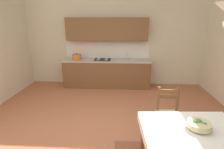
# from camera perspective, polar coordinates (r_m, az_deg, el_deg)

# --- Properties ---
(ground_plane) EXTENTS (6.40, 6.59, 0.10)m
(ground_plane) POSITION_cam_1_polar(r_m,az_deg,el_deg) (3.55, -1.59, -20.17)
(ground_plane) COLOR #A86042
(wall_back) EXTENTS (6.40, 0.12, 4.22)m
(wall_back) POSITION_cam_1_polar(r_m,az_deg,el_deg) (5.87, 0.90, 17.21)
(wall_back) COLOR beige
(wall_back) RESTS_ON ground_plane
(kitchen_cabinetry) EXTENTS (2.81, 0.63, 2.20)m
(kitchen_cabinetry) POSITION_cam_1_polar(r_m,az_deg,el_deg) (5.70, -1.74, 4.48)
(kitchen_cabinetry) COLOR brown
(kitchen_cabinetry) RESTS_ON ground_plane
(dining_table) EXTENTS (1.37, 1.04, 0.75)m
(dining_table) POSITION_cam_1_polar(r_m,az_deg,el_deg) (2.65, 24.88, -18.51)
(dining_table) COLOR brown
(dining_table) RESTS_ON ground_plane
(dining_chair_kitchen_side) EXTENTS (0.42, 0.42, 0.93)m
(dining_chair_kitchen_side) POSITION_cam_1_polar(r_m,az_deg,el_deg) (3.48, 17.97, -12.24)
(dining_chair_kitchen_side) COLOR #D1BC89
(dining_chair_kitchen_side) RESTS_ON ground_plane
(fruit_bowl) EXTENTS (0.30, 0.30, 0.12)m
(fruit_bowl) POSITION_cam_1_polar(r_m,az_deg,el_deg) (2.61, 26.52, -14.44)
(fruit_bowl) COLOR beige
(fruit_bowl) RESTS_ON dining_table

